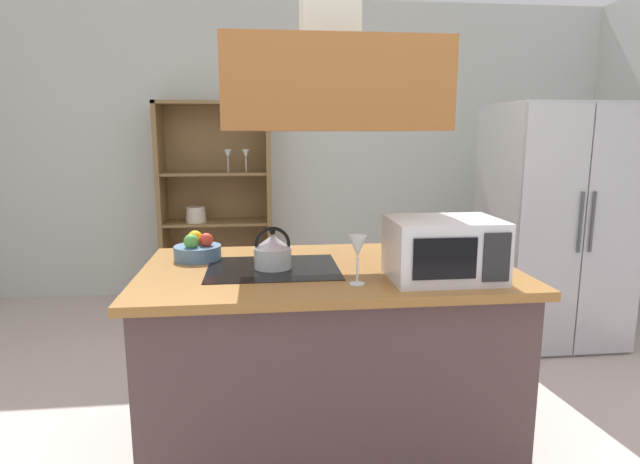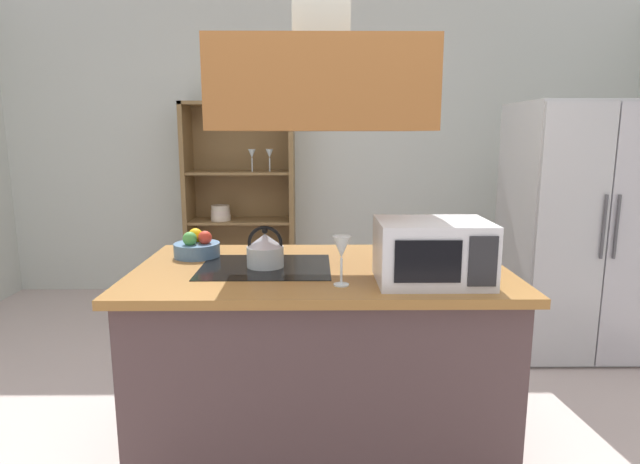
{
  "view_description": "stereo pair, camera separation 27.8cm",
  "coord_description": "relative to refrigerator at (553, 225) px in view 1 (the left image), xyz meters",
  "views": [
    {
      "loc": [
        -0.34,
        -2.07,
        1.52
      ],
      "look_at": [
        -0.03,
        0.65,
        1.0
      ],
      "focal_mm": 29.63,
      "sensor_mm": 36.0,
      "label": 1
    },
    {
      "loc": [
        -0.06,
        -2.08,
        1.52
      ],
      "look_at": [
        -0.03,
        0.65,
        1.0
      ],
      "focal_mm": 29.63,
      "sensor_mm": 36.0,
      "label": 2
    }
  ],
  "objects": [
    {
      "name": "cutting_board",
      "position": [
        -1.18,
        -1.08,
        0.05
      ],
      "size": [
        0.37,
        0.28,
        0.02
      ],
      "primitive_type": "cube",
      "rotation": [
        0.0,
        0.0,
        0.13
      ],
      "color": "silver",
      "rests_on": "kitchen_island"
    },
    {
      "name": "microwave",
      "position": [
        -1.33,
        -1.44,
        0.17
      ],
      "size": [
        0.46,
        0.35,
        0.26
      ],
      "color": "silver",
      "rests_on": "kitchen_island"
    },
    {
      "name": "refrigerator",
      "position": [
        0.0,
        0.0,
        0.0
      ],
      "size": [
        0.9,
        0.77,
        1.72
      ],
      "color": "#B3B5B6",
      "rests_on": "ground"
    },
    {
      "name": "wall_back",
      "position": [
        -1.76,
        1.52,
        0.49
      ],
      "size": [
        6.0,
        0.12,
        2.7
      ],
      "primitive_type": "cube",
      "color": "silver",
      "rests_on": "ground"
    },
    {
      "name": "dish_cabinet",
      "position": [
        -2.51,
        1.3,
        -0.07
      ],
      "size": [
        0.99,
        0.4,
        1.79
      ],
      "color": "olive",
      "rests_on": "ground"
    },
    {
      "name": "range_hood",
      "position": [
        -1.79,
        -1.18,
        0.95
      ],
      "size": [
        0.9,
        0.7,
        1.18
      ],
      "color": "#9B5C2A"
    },
    {
      "name": "kettle",
      "position": [
        -2.05,
        -1.18,
        0.12
      ],
      "size": [
        0.17,
        0.17,
        0.19
      ],
      "color": "silver",
      "rests_on": "kitchen_island"
    },
    {
      "name": "fruit_bowl",
      "position": [
        -2.42,
        -0.97,
        0.09
      ],
      "size": [
        0.23,
        0.23,
        0.14
      ],
      "color": "#4C7299",
      "rests_on": "kitchen_island"
    },
    {
      "name": "kitchen_island",
      "position": [
        -1.79,
        -1.18,
        -0.41
      ],
      "size": [
        1.72,
        0.99,
        0.9
      ],
      "color": "#4C3838",
      "rests_on": "ground"
    },
    {
      "name": "wine_glass_on_counter",
      "position": [
        -1.71,
        -1.48,
        0.19
      ],
      "size": [
        0.08,
        0.08,
        0.21
      ],
      "color": "silver",
      "rests_on": "kitchen_island"
    }
  ]
}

